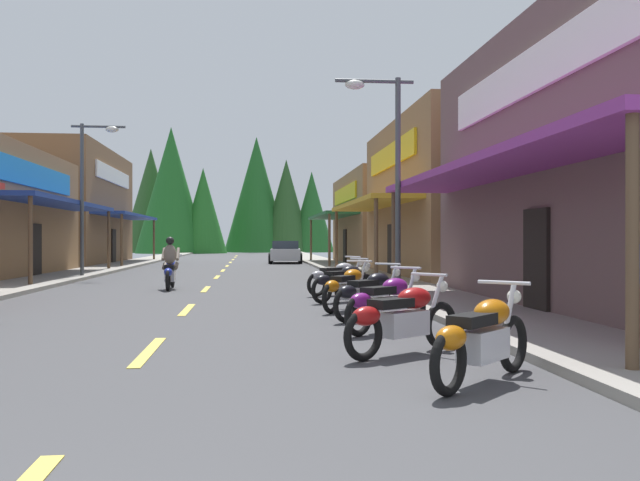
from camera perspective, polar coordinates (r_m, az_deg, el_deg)
name	(u,v)px	position (r m, az deg, el deg)	size (l,w,h in m)	color
ground	(222,273)	(31.24, -8.25, -2.73)	(9.39, 89.10, 0.10)	#424244
sidewalk_left	(90,271)	(32.02, -18.73, -2.47)	(2.26, 89.10, 0.12)	gray
sidewalk_right	(349,270)	(31.52, 2.41, -2.51)	(2.26, 89.10, 0.12)	gray
centerline_dashes	(223,271)	(32.78, -8.13, -2.50)	(0.16, 60.97, 0.01)	#E0C64C
storefront_left_far	(44,207)	(43.88, -22.13, 2.60)	(9.95, 13.47, 6.83)	brown
storefront_right_middle	(483,200)	(28.45, 13.45, 3.35)	(9.34, 11.91, 6.22)	olive
storefront_right_far	(414,220)	(41.54, 7.86, 1.74)	(10.22, 12.58, 5.36)	olive
streetlamp_left	(90,177)	(27.59, -18.68, 5.04)	(2.02, 0.30, 5.92)	#474C51
streetlamp_right	(386,153)	(17.64, 5.53, 7.33)	(2.02, 0.30, 5.64)	#474C51
motorcycle_parked_right_0	(482,337)	(7.28, 13.42, -7.82)	(1.58, 1.59, 1.04)	black
motorcycle_parked_right_1	(403,317)	(8.91, 6.94, -6.37)	(1.79, 1.33, 1.04)	black
motorcycle_parked_right_2	(387,302)	(11.05, 5.61, -5.11)	(1.65, 1.51, 1.04)	black
motorcycle_parked_right_3	(371,293)	(12.76, 4.26, -4.42)	(1.66, 1.50, 1.04)	black
motorcycle_parked_right_4	(348,287)	(14.31, 2.34, -3.93)	(1.34, 1.79, 1.04)	black
motorcycle_parked_right_5	(344,281)	(16.26, 2.02, -3.44)	(1.77, 1.37, 1.04)	black
motorcycle_parked_right_6	(338,277)	(18.20, 1.50, -3.07)	(1.84, 1.26, 1.04)	black
rider_cruising_lead	(170,267)	(20.76, -12.43, -2.22)	(0.60, 2.14, 1.57)	black
parked_car_curbside	(286,252)	(42.90, -2.90, -0.98)	(2.26, 4.40, 1.40)	silver
treeline_backdrop	(218,200)	(77.82, -8.50, 3.41)	(24.38, 13.39, 13.62)	#1F6323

